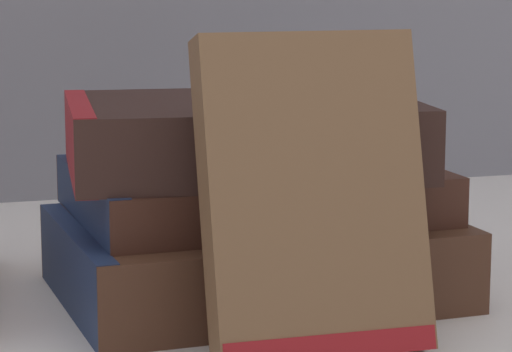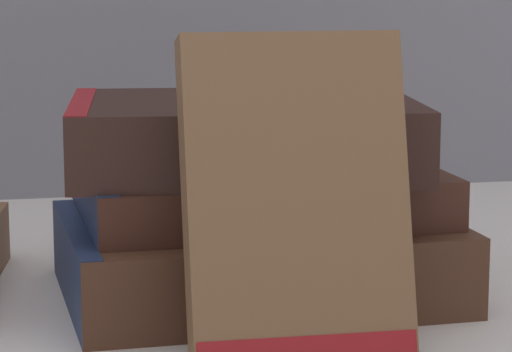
{
  "view_description": "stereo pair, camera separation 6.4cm",
  "coord_description": "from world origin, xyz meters",
  "px_view_note": "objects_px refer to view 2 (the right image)",
  "views": [
    {
      "loc": [
        -0.2,
        -0.62,
        0.2
      ],
      "look_at": [
        -0.01,
        0.03,
        0.07
      ],
      "focal_mm": 85.0,
      "sensor_mm": 36.0,
      "label": 1
    },
    {
      "loc": [
        -0.14,
        -0.63,
        0.2
      ],
      "look_at": [
        -0.01,
        0.03,
        0.07
      ],
      "focal_mm": 85.0,
      "sensor_mm": 36.0,
      "label": 2
    }
  ],
  "objects_px": {
    "book_leaning_front": "(296,207)",
    "book_flat_middle": "(247,190)",
    "book_flat_bottom": "(247,257)",
    "book_flat_top": "(234,136)",
    "pocket_watch": "(318,97)"
  },
  "relations": [
    {
      "from": "book_flat_top",
      "to": "book_leaning_front",
      "type": "relative_size",
      "value": 1.3
    },
    {
      "from": "book_flat_middle",
      "to": "pocket_watch",
      "type": "relative_size",
      "value": 4.16
    },
    {
      "from": "book_flat_top",
      "to": "book_flat_bottom",
      "type": "bearing_deg",
      "value": 1.11
    },
    {
      "from": "book_leaning_front",
      "to": "pocket_watch",
      "type": "relative_size",
      "value": 3.16
    },
    {
      "from": "book_leaning_front",
      "to": "book_flat_middle",
      "type": "bearing_deg",
      "value": 90.72
    },
    {
      "from": "book_flat_bottom",
      "to": "book_flat_middle",
      "type": "distance_m",
      "value": 0.04
    },
    {
      "from": "book_flat_top",
      "to": "pocket_watch",
      "type": "bearing_deg",
      "value": -19.63
    },
    {
      "from": "book_flat_middle",
      "to": "book_flat_bottom",
      "type": "bearing_deg",
      "value": -104.52
    },
    {
      "from": "book_flat_middle",
      "to": "pocket_watch",
      "type": "bearing_deg",
      "value": -48.49
    },
    {
      "from": "book_flat_middle",
      "to": "book_flat_top",
      "type": "relative_size",
      "value": 1.01
    },
    {
      "from": "book_flat_bottom",
      "to": "book_flat_top",
      "type": "relative_size",
      "value": 1.1
    },
    {
      "from": "book_flat_top",
      "to": "book_leaning_front",
      "type": "distance_m",
      "value": 0.11
    },
    {
      "from": "book_flat_bottom",
      "to": "pocket_watch",
      "type": "bearing_deg",
      "value": -31.91
    },
    {
      "from": "book_flat_middle",
      "to": "book_flat_top",
      "type": "height_order",
      "value": "book_flat_top"
    },
    {
      "from": "book_flat_bottom",
      "to": "book_flat_top",
      "type": "bearing_deg",
      "value": 172.21
    }
  ]
}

